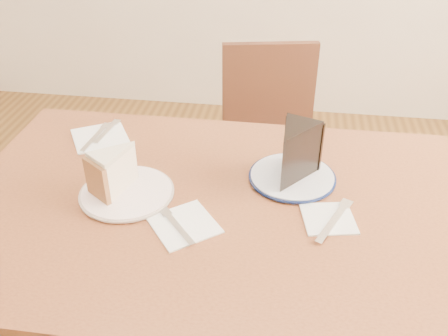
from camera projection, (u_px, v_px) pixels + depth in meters
table at (214, 235)px, 1.20m from camera, size 1.20×0.80×0.75m
chair_far at (270, 150)px, 1.88m from camera, size 0.49×0.49×0.84m
plate_cream at (127, 193)px, 1.17m from camera, size 0.21×0.21×0.01m
plate_navy at (292, 177)px, 1.23m from camera, size 0.20×0.20×0.01m
carrot_cake at (118, 171)px, 1.16m from camera, size 0.13×0.13×0.09m
chocolate_cake at (292, 156)px, 1.18m from camera, size 0.13×0.16×0.12m
napkin_cream at (184, 225)px, 1.08m from camera, size 0.18×0.18×0.00m
napkin_navy at (328, 219)px, 1.10m from camera, size 0.13×0.13×0.00m
napkin_spare at (100, 137)px, 1.40m from camera, size 0.20×0.20×0.00m
fork_cream at (177, 226)px, 1.07m from camera, size 0.10×0.12×0.00m
knife_navy at (334, 221)px, 1.09m from camera, size 0.08×0.16×0.00m
fork_spare at (107, 131)px, 1.42m from camera, size 0.03×0.14×0.00m
knife_spare at (95, 137)px, 1.39m from camera, size 0.03×0.16×0.00m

